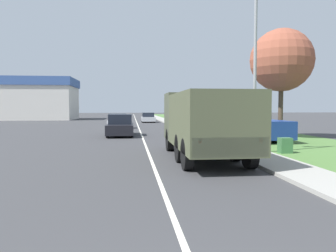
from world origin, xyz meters
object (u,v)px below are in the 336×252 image
object	(u,v)px
car_nearest_ahead	(120,126)
car_third_ahead	(148,118)
military_truck	(203,120)
lamp_post	(251,55)
pickup_truck	(259,126)
car_second_ahead	(118,122)

from	to	relation	value
car_nearest_ahead	car_third_ahead	size ratio (longest dim) A/B	1.20
military_truck	lamp_post	world-z (taller)	lamp_post
car_nearest_ahead	pickup_truck	distance (m)	10.01
car_third_ahead	car_second_ahead	bearing A→B (deg)	-105.71
military_truck	car_third_ahead	world-z (taller)	military_truck
car_nearest_ahead	pickup_truck	size ratio (longest dim) A/B	0.85
military_truck	car_nearest_ahead	xyz separation A→B (m)	(-3.75, 11.46, -0.85)
car_second_ahead	pickup_truck	size ratio (longest dim) A/B	0.74
car_nearest_ahead	pickup_truck	bearing A→B (deg)	-24.17
car_second_ahead	lamp_post	xyz separation A→B (m)	(6.65, -18.98, 3.75)
pickup_truck	lamp_post	bearing A→B (deg)	-115.47
car_nearest_ahead	lamp_post	bearing A→B (deg)	-59.38
military_truck	car_nearest_ahead	bearing A→B (deg)	108.12
car_second_ahead	pickup_truck	distance (m)	15.95
pickup_truck	lamp_post	world-z (taller)	lamp_post
car_second_ahead	pickup_truck	xyz separation A→B (m)	(9.64, -12.70, 0.24)
lamp_post	car_third_ahead	bearing A→B (deg)	95.20
car_nearest_ahead	car_third_ahead	world-z (taller)	car_nearest_ahead
military_truck	car_second_ahead	bearing A→B (deg)	101.99
car_second_ahead	car_third_ahead	world-z (taller)	car_second_ahead
car_second_ahead	car_third_ahead	distance (m)	13.74
car_nearest_ahead	pickup_truck	world-z (taller)	pickup_truck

